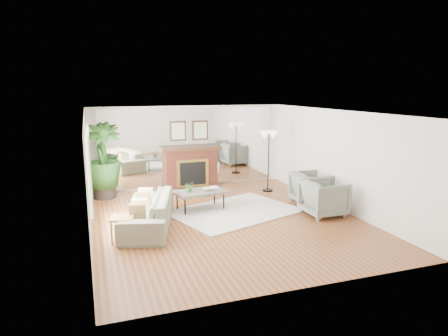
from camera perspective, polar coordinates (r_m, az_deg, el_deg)
name	(u,v)px	position (r m, az deg, el deg)	size (l,w,h in m)	color
ground	(226,219)	(9.45, 0.26, -7.35)	(7.00, 7.00, 0.00)	brown
wall_left	(88,176)	(8.64, -18.83, -1.15)	(0.02, 7.00, 2.50)	silver
wall_right	(337,160)	(10.48, 15.91, 1.14)	(0.02, 7.00, 2.50)	silver
wall_back	(189,146)	(12.43, -5.03, 3.08)	(6.00, 0.02, 2.50)	silver
mirror_panel	(189,147)	(12.41, -5.00, 3.07)	(5.40, 0.04, 2.40)	silver
window_panel	(89,168)	(9.01, -18.69, 0.01)	(0.04, 2.40, 1.50)	#B2E09E
fireplace	(191,167)	(12.31, -4.72, 0.21)	(1.85, 0.83, 2.05)	brown
area_rug	(234,211)	(9.99, 1.48, -6.21)	(2.98, 2.13, 0.03)	beige
coffee_table	(200,193)	(10.02, -3.40, -3.52)	(1.35, 0.92, 0.50)	#574D44
sofa	(148,211)	(9.01, -10.84, -6.11)	(2.44, 0.96, 0.71)	gray
armchair_back	(311,188)	(10.88, 12.35, -2.77)	(0.90, 0.93, 0.85)	gray
armchair_front	(324,198)	(9.93, 14.10, -4.17)	(0.92, 0.94, 0.86)	gray
side_table	(122,221)	(8.27, -14.34, -7.36)	(0.56, 0.56, 0.51)	olive
potted_ficus	(103,159)	(11.51, -16.94, 1.27)	(1.02, 1.02, 2.08)	black
floor_lamp	(269,140)	(11.76, 6.41, 4.00)	(0.59, 0.33, 1.80)	black
tabletop_plant	(189,187)	(9.90, -5.02, -2.66)	(0.24, 0.21, 0.27)	#305C21
fruit_bowl	(208,189)	(10.06, -2.32, -3.03)	(0.24, 0.24, 0.06)	olive
book	(210,188)	(10.27, -1.95, -2.84)	(0.20, 0.27, 0.02)	olive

